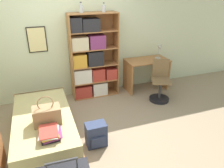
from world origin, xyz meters
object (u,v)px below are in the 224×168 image
bottle_green (81,9)px  bottle_brown (104,9)px  desk (146,69)px  book_stack_on_bed (49,134)px  desk_chair (160,87)px  desk_lamp (160,48)px  handbag (47,115)px  bed (44,127)px  bookcase (91,60)px  backpack (96,135)px

bottle_green → bottle_brown: (0.46, -0.04, -0.01)m
bottle_green → desk: (1.49, -0.10, -1.43)m
book_stack_on_bed → desk_chair: size_ratio=0.42×
desk_lamp → handbag: bearing=-151.9°
bottle_brown → desk_chair: 2.05m
bottle_brown → desk: bottle_brown is taller
bed → bookcase: bearing=48.2°
handbag → bookcase: size_ratio=0.24×
bottle_green → backpack: (-0.24, -1.72, -1.74)m
bed → bookcase: 1.82m
bottle_green → backpack: bearing=-97.8°
bookcase → bottle_brown: bottle_brown is taller
bookcase → desk_chair: size_ratio=2.06×
handbag → backpack: handbag is taller
desk_lamp → book_stack_on_bed: bearing=-146.6°
bottle_green → desk_lamp: bottle_green is taller
bed → handbag: size_ratio=4.16×
book_stack_on_bed → bottle_brown: 2.71m
handbag → bottle_brown: bearing=47.5°
bed → desk_lamp: bearing=23.2°
handbag → desk: size_ratio=0.45×
book_stack_on_bed → bed: bearing=95.8°
bookcase → bottle_green: (-0.14, 0.01, 1.08)m
bookcase → desk_lamp: 1.69m
bed → backpack: (0.76, -0.43, -0.04)m
desk → desk_lamp: 0.59m
bottle_green → bottle_brown: size_ratio=1.12×
handbag → desk: handbag is taller
bed → desk_chair: (2.51, 0.57, 0.07)m
handbag → desk_lamp: (2.75, 1.47, 0.37)m
book_stack_on_bed → desk_lamp: bearing=33.4°
bed → book_stack_on_bed: bearing=-84.2°
bookcase → bottle_brown: size_ratio=10.08×
backpack → desk_lamp: bearing=38.6°
desk_chair → backpack: bearing=-150.2°
bottle_green → desk_chair: size_ratio=0.23×
bottle_brown → desk: 1.76m
bottle_brown → desk: bearing=-3.8°
handbag → bottle_brown: (1.39, 1.51, 1.31)m
book_stack_on_bed → backpack: (0.70, 0.18, -0.33)m
desk → backpack: desk is taller
book_stack_on_bed → desk_lamp: size_ratio=1.02×
handbag → book_stack_on_bed: handbag is taller
bookcase → backpack: size_ratio=4.71×
book_stack_on_bed → bottle_green: bottle_green is taller
desk → backpack: (-1.73, -1.61, -0.31)m
desk_chair → desk_lamp: bearing=64.2°
book_stack_on_bed → desk: size_ratio=0.38×
bottle_green → desk: bearing=-4.0°
bottle_green → desk_chair: 2.34m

